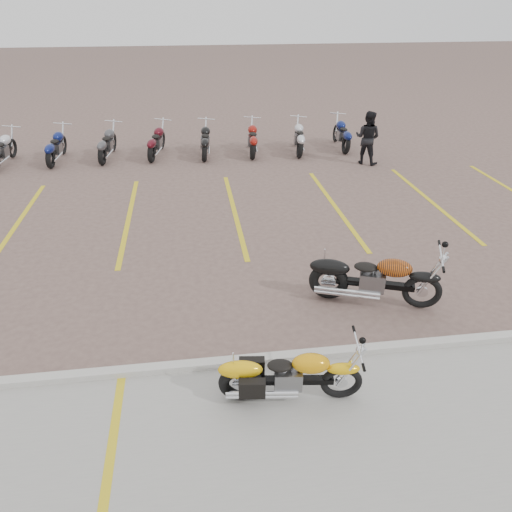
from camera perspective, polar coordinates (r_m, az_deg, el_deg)
The scene contains 8 objects.
ground at distance 9.51m, azimuth -0.02°, elevation -4.27°, with size 100.00×100.00×0.00m, color #725B52.
concrete_apron at distance 6.25m, azimuth 6.40°, elevation -26.59°, with size 60.00×5.00×0.01m, color #9E9B93.
curb at distance 7.88m, azimuth 2.04°, elevation -11.61°, with size 60.00×0.18×0.12m, color #ADAAA3.
parking_stripes at distance 13.05m, azimuth -2.47°, elevation 5.07°, with size 38.00×5.50×0.01m, color gold, non-canonical shape.
yellow_cruiser at distance 7.06m, azimuth 3.58°, elevation -13.50°, with size 1.99×0.41×0.82m.
flame_cruiser at distance 9.24m, azimuth 13.06°, elevation -2.65°, with size 2.27×0.97×0.97m.
person_b at distance 17.11m, azimuth 12.63°, elevation 13.06°, with size 0.83×0.65×1.72m, color black.
bg_bike_row at distance 17.96m, azimuth -14.09°, elevation 12.57°, with size 15.72×2.06×1.10m.
Camera 1 is at (-1.12, -7.97, 5.08)m, focal length 35.00 mm.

